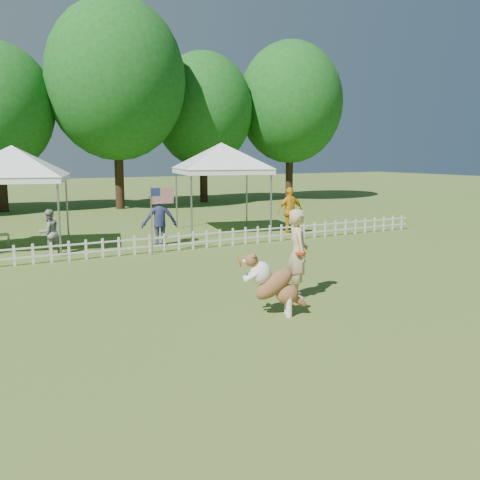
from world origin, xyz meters
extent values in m
plane|color=#3C6820|center=(0.00, 0.00, 0.00)|extent=(120.00, 120.00, 0.00)
imported|color=tan|center=(0.82, 0.44, 0.98)|extent=(0.71, 0.84, 1.95)
cylinder|color=red|center=(0.29, 0.00, 0.01)|extent=(0.23, 0.23, 0.02)
imported|color=gray|center=(-3.06, 8.28, 0.71)|extent=(0.84, 0.75, 1.43)
imported|color=#23254C|center=(0.55, 8.24, 0.96)|extent=(1.33, 0.89, 1.92)
imported|color=gold|center=(5.84, 8.05, 0.93)|extent=(1.12, 0.54, 1.86)
camera|label=1|loc=(-5.89, -8.97, 3.15)|focal=40.00mm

